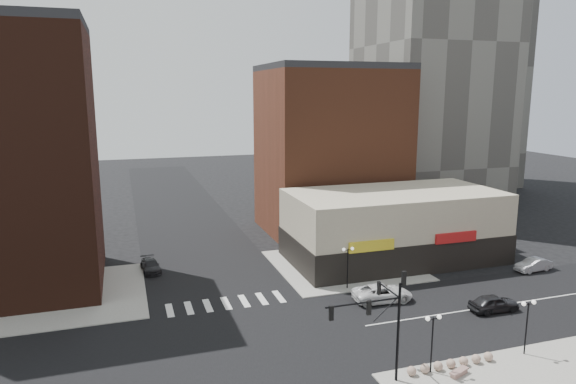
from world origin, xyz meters
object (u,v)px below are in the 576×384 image
street_lamp_se_a (433,329)px  street_lamp_ne (348,257)px  dark_sedan_north (151,266)px  silver_sedan (533,265)px  stone_bench (459,372)px  street_lamp_se_b (528,314)px  traffic_signal (383,312)px  white_suv (382,293)px  dark_sedan_east (494,303)px

street_lamp_se_a → street_lamp_ne: 16.03m
dark_sedan_north → silver_sedan: bearing=-24.3°
silver_sedan → stone_bench: bearing=-58.4°
street_lamp_se_b → street_lamp_se_a: bearing=180.0°
traffic_signal → white_suv: (6.62, 12.09, -4.18)m
street_lamp_se_a → dark_sedan_east: size_ratio=0.92×
stone_bench → street_lamp_se_b: bearing=-12.8°
street_lamp_ne → dark_sedan_north: (-18.18, 11.30, -2.66)m
street_lamp_ne → white_suv: bearing=-63.6°
white_suv → dark_sedan_east: bearing=-116.9°
stone_bench → street_lamp_ne: bearing=70.3°
silver_sedan → stone_bench: size_ratio=2.47×
dark_sedan_north → stone_bench: (18.77, -28.30, -0.31)m
traffic_signal → silver_sedan: bearing=28.7°
white_suv → dark_sedan_north: 25.05m
street_lamp_ne → silver_sedan: street_lamp_ne is taller
street_lamp_se_b → stone_bench: 7.13m
street_lamp_ne → street_lamp_se_a: bearing=-93.6°
dark_sedan_north → dark_sedan_east: bearing=-41.8°
traffic_signal → white_suv: 14.41m
street_lamp_se_a → dark_sedan_east: bearing=32.7°
traffic_signal → street_lamp_se_b: traffic_signal is taller
traffic_signal → dark_sedan_north: bearing=116.3°
dark_sedan_north → street_lamp_se_b: bearing=-53.7°
dark_sedan_east → silver_sedan: bearing=-54.9°
street_lamp_se_a → street_lamp_ne: same height
street_lamp_se_a → white_suv: size_ratio=0.74×
street_lamp_se_b → stone_bench: (-6.41, -1.00, -2.96)m
dark_sedan_east → street_lamp_se_b: bearing=158.1°
dark_sedan_north → traffic_signal: bearing=-70.1°
street_lamp_se_b → dark_sedan_north: size_ratio=0.95×
street_lamp_ne → street_lamp_se_b: bearing=-66.4°
street_lamp_se_b → white_suv: (-5.14, 12.26, -2.51)m
street_lamp_se_b → dark_sedan_east: (3.16, 7.15, -2.52)m
white_suv → street_lamp_ne: bearing=31.2°
white_suv → dark_sedan_east: (8.30, -5.11, -0.01)m
street_lamp_ne → dark_sedan_east: bearing=-41.1°
street_lamp_se_a → white_suv: 12.84m
street_lamp_se_a → dark_sedan_north: street_lamp_se_a is taller
white_suv → dark_sedan_east: white_suv is taller
street_lamp_ne → dark_sedan_north: street_lamp_ne is taller
street_lamp_se_a → dark_sedan_north: (-17.18, 27.30, -2.66)m
street_lamp_se_b → street_lamp_ne: (-7.00, 16.00, 0.00)m
street_lamp_se_b → stone_bench: bearing=-171.1°
street_lamp_se_a → street_lamp_ne: bearing=86.4°
street_lamp_se_a → dark_sedan_east: street_lamp_se_a is taller
street_lamp_se_b → white_suv: street_lamp_se_b is taller
dark_sedan_east → stone_bench: size_ratio=2.60×
traffic_signal → street_lamp_se_b: (11.76, -0.17, -1.67)m
dark_sedan_east → dark_sedan_north: (-28.34, 20.15, -0.13)m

